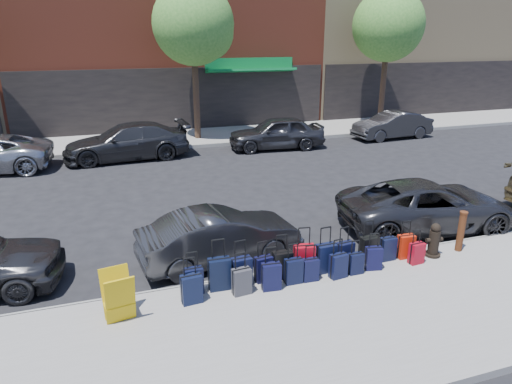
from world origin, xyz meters
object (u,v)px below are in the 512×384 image
object	(u,v)px
car_far_1	(127,142)
tree_right	(390,27)
fire_hydrant	(434,241)
suitcase_front_5	(304,259)
car_far_3	(392,125)
tree_center	(196,26)
car_near_2	(427,205)
car_near_1	(220,236)
bollard	(461,231)
display_rack	(118,296)
car_far_2	(276,133)

from	to	relation	value
car_far_1	tree_right	bearing A→B (deg)	97.30
fire_hydrant	suitcase_front_5	bearing A→B (deg)	-176.35
car_far_1	car_far_3	xyz separation A→B (m)	(13.10, 0.01, -0.08)
tree_right	tree_center	bearing A→B (deg)	180.00
fire_hydrant	car_far_3	size ratio (longest dim) A/B	0.20
tree_center	suitcase_front_5	xyz separation A→B (m)	(-0.69, -14.28, -4.93)
suitcase_front_5	car_near_2	size ratio (longest dim) A/B	0.22
tree_center	car_far_1	bearing A→B (deg)	-145.12
car_near_1	car_far_1	xyz separation A→B (m)	(-1.50, 10.28, 0.13)
bollard	display_rack	distance (m)	7.86
tree_right	car_far_1	bearing A→B (deg)	-169.71
suitcase_front_5	fire_hydrant	xyz separation A→B (m)	(3.21, -0.18, 0.04)
tree_right	car_far_3	bearing A→B (deg)	-113.09
tree_right	display_rack	distance (m)	21.63
tree_center	car_far_1	xyz separation A→B (m)	(-3.70, -2.58, -4.66)
suitcase_front_5	car_far_3	xyz separation A→B (m)	(10.10, 11.71, 0.20)
car_far_1	display_rack	bearing A→B (deg)	-7.03
car_far_2	car_near_1	bearing A→B (deg)	-22.04
tree_right	car_near_2	size ratio (longest dim) A/B	1.52
tree_right	suitcase_front_5	xyz separation A→B (m)	(-11.19, -14.28, -4.93)
fire_hydrant	car_far_3	distance (m)	13.75
car_far_2	car_near_2	bearing A→B (deg)	9.01
bollard	car_near_1	xyz separation A→B (m)	(-5.49, 1.57, -0.04)
suitcase_front_5	tree_right	bearing A→B (deg)	61.07
car_near_2	car_far_3	size ratio (longest dim) A/B	1.16
fire_hydrant	car_far_1	size ratio (longest dim) A/B	0.16
tree_right	fire_hydrant	bearing A→B (deg)	-118.91
bollard	display_rack	xyz separation A→B (m)	(-7.85, -0.34, -0.05)
display_rack	car_near_2	distance (m)	8.45
display_rack	car_far_3	distance (m)	18.55
tree_right	display_rack	xyz separation A→B (m)	(-15.06, -14.77, -4.80)
suitcase_front_5	car_far_1	distance (m)	12.08
car_far_2	car_far_3	distance (m)	6.42
car_far_3	fire_hydrant	bearing A→B (deg)	-33.59
suitcase_front_5	fire_hydrant	bearing A→B (deg)	5.92
tree_right	display_rack	size ratio (longest dim) A/B	7.74
car_near_1	tree_center	bearing A→B (deg)	-16.67
tree_right	car_far_2	distance (m)	9.27
tree_center	tree_right	bearing A→B (deg)	0.00
tree_center	car_far_3	bearing A→B (deg)	-15.25
suitcase_front_5	car_far_1	xyz separation A→B (m)	(-3.00, 11.70, 0.27)
tree_center	car_far_2	size ratio (longest dim) A/B	1.65
bollard	car_near_1	distance (m)	5.71
fire_hydrant	car_far_2	distance (m)	11.66
fire_hydrant	display_rack	xyz separation A→B (m)	(-7.07, -0.31, 0.09)
fire_hydrant	car_far_2	size ratio (longest dim) A/B	0.19
display_rack	car_near_2	size ratio (longest dim) A/B	0.20
fire_hydrant	car_near_2	xyz separation A→B (m)	(1.13, 1.71, 0.14)
bollard	tree_center	bearing A→B (deg)	102.85
bollard	car_near_2	world-z (taller)	car_near_2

